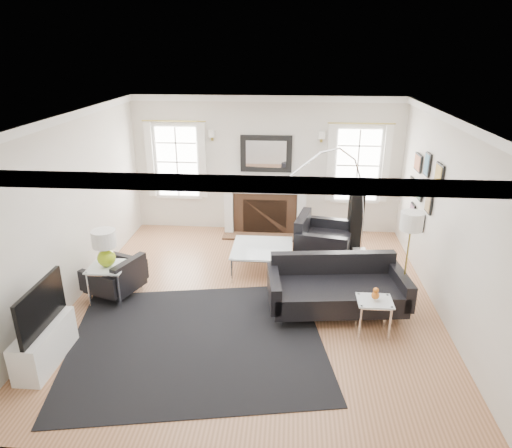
# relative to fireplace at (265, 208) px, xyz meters

# --- Properties ---
(floor) EXTENTS (6.00, 6.00, 0.00)m
(floor) POSITION_rel_fireplace_xyz_m (0.00, -2.79, -0.54)
(floor) COLOR #935E3D
(floor) RESTS_ON ground
(back_wall) EXTENTS (5.50, 0.04, 2.80)m
(back_wall) POSITION_rel_fireplace_xyz_m (0.00, 0.21, 0.86)
(back_wall) COLOR silver
(back_wall) RESTS_ON floor
(front_wall) EXTENTS (5.50, 0.04, 2.80)m
(front_wall) POSITION_rel_fireplace_xyz_m (0.00, -5.79, 0.86)
(front_wall) COLOR silver
(front_wall) RESTS_ON floor
(left_wall) EXTENTS (0.04, 6.00, 2.80)m
(left_wall) POSITION_rel_fireplace_xyz_m (-2.75, -2.79, 0.86)
(left_wall) COLOR silver
(left_wall) RESTS_ON floor
(right_wall) EXTENTS (0.04, 6.00, 2.80)m
(right_wall) POSITION_rel_fireplace_xyz_m (2.75, -2.79, 0.86)
(right_wall) COLOR silver
(right_wall) RESTS_ON floor
(ceiling) EXTENTS (5.50, 6.00, 0.02)m
(ceiling) POSITION_rel_fireplace_xyz_m (0.00, -2.79, 2.26)
(ceiling) COLOR white
(ceiling) RESTS_ON back_wall
(crown_molding) EXTENTS (5.50, 6.00, 0.12)m
(crown_molding) POSITION_rel_fireplace_xyz_m (0.00, -2.79, 2.20)
(crown_molding) COLOR white
(crown_molding) RESTS_ON back_wall
(fireplace) EXTENTS (1.70, 0.69, 1.11)m
(fireplace) POSITION_rel_fireplace_xyz_m (0.00, 0.00, 0.00)
(fireplace) COLOR white
(fireplace) RESTS_ON floor
(mantel_mirror) EXTENTS (1.05, 0.07, 0.75)m
(mantel_mirror) POSITION_rel_fireplace_xyz_m (0.00, 0.16, 1.11)
(mantel_mirror) COLOR black
(mantel_mirror) RESTS_ON back_wall
(window_left) EXTENTS (1.24, 0.15, 1.62)m
(window_left) POSITION_rel_fireplace_xyz_m (-1.85, 0.16, 0.92)
(window_left) COLOR white
(window_left) RESTS_ON back_wall
(window_right) EXTENTS (1.24, 0.15, 1.62)m
(window_right) POSITION_rel_fireplace_xyz_m (1.85, 0.16, 0.92)
(window_right) COLOR white
(window_right) RESTS_ON back_wall
(gallery_wall) EXTENTS (0.04, 1.73, 1.29)m
(gallery_wall) POSITION_rel_fireplace_xyz_m (2.72, -1.50, 0.99)
(gallery_wall) COLOR black
(gallery_wall) RESTS_ON right_wall
(tv_unit) EXTENTS (0.35, 1.00, 1.09)m
(tv_unit) POSITION_rel_fireplace_xyz_m (-2.44, -4.49, -0.21)
(tv_unit) COLOR white
(tv_unit) RESTS_ON floor
(area_rug) EXTENTS (3.76, 3.32, 0.01)m
(area_rug) POSITION_rel_fireplace_xyz_m (-0.67, -3.93, -0.54)
(area_rug) COLOR black
(area_rug) RESTS_ON floor
(sofa) EXTENTS (2.09, 1.14, 0.65)m
(sofa) POSITION_rel_fireplace_xyz_m (1.23, -2.97, -0.19)
(sofa) COLOR black
(sofa) RESTS_ON floor
(armchair_left) EXTENTS (0.94, 1.00, 0.54)m
(armchair_left) POSITION_rel_fireplace_xyz_m (-2.15, -2.81, -0.24)
(armchair_left) COLOR black
(armchair_left) RESTS_ON floor
(armchair_right) EXTENTS (1.11, 1.20, 0.70)m
(armchair_right) POSITION_rel_fireplace_xyz_m (1.09, -1.26, -0.15)
(armchair_right) COLOR black
(armchair_right) RESTS_ON floor
(coffee_table) EXTENTS (1.03, 1.03, 0.46)m
(coffee_table) POSITION_rel_fireplace_xyz_m (0.06, -1.81, -0.12)
(coffee_table) COLOR silver
(coffee_table) RESTS_ON floor
(side_table_left) EXTENTS (0.54, 0.54, 0.60)m
(side_table_left) POSITION_rel_fireplace_xyz_m (-2.20, -2.99, -0.06)
(side_table_left) COLOR silver
(side_table_left) RESTS_ON floor
(nesting_table) EXTENTS (0.47, 0.39, 0.52)m
(nesting_table) POSITION_rel_fireplace_xyz_m (1.69, -3.54, -0.14)
(nesting_table) COLOR silver
(nesting_table) RESTS_ON floor
(gourd_lamp) EXTENTS (0.36, 0.36, 0.58)m
(gourd_lamp) POSITION_rel_fireplace_xyz_m (-2.20, -2.99, 0.39)
(gourd_lamp) COLOR #A0C218
(gourd_lamp) RESTS_ON side_table_left
(orange_vase) EXTENTS (0.11, 0.11, 0.17)m
(orange_vase) POSITION_rel_fireplace_xyz_m (1.69, -3.54, 0.07)
(orange_vase) COLOR orange
(orange_vase) RESTS_ON nesting_table
(arc_floor_lamp) EXTENTS (1.60, 1.49, 2.27)m
(arc_floor_lamp) POSITION_rel_fireplace_xyz_m (1.15, -1.81, 0.69)
(arc_floor_lamp) COLOR silver
(arc_floor_lamp) RESTS_ON floor
(stick_floor_lamp) EXTENTS (0.32, 0.32, 1.57)m
(stick_floor_lamp) POSITION_rel_fireplace_xyz_m (2.20, -2.95, 0.82)
(stick_floor_lamp) COLOR #A9953A
(stick_floor_lamp) RESTS_ON floor
(speaker_tower) EXTENTS (0.27, 0.27, 1.21)m
(speaker_tower) POSITION_rel_fireplace_xyz_m (1.73, -0.96, 0.06)
(speaker_tower) COLOR black
(speaker_tower) RESTS_ON floor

